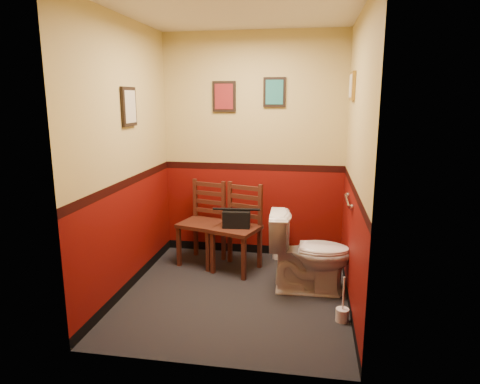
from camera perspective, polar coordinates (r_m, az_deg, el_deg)
name	(u,v)px	position (r m, az deg, el deg)	size (l,w,h in m)	color
floor	(236,294)	(4.43, -0.56, -13.43)	(2.20, 2.40, 0.00)	black
ceiling	(235,8)	(4.06, -0.64, 23.31)	(2.20, 2.40, 0.00)	silver
wall_back	(253,147)	(5.21, 1.76, 5.99)	(2.20, 2.70, 0.00)	#5A0A06
wall_front	(204,187)	(2.88, -4.84, 0.68)	(2.20, 2.70, 0.00)	#5A0A06
wall_left	(126,159)	(4.36, -15.01, 4.32)	(2.40, 2.70, 0.00)	#5A0A06
wall_right	(356,164)	(3.99, 15.19, 3.58)	(2.40, 2.70, 0.00)	#5A0A06
grab_bar	(348,201)	(4.30, 14.18, -1.16)	(0.05, 0.56, 0.06)	silver
framed_print_back_a	(224,97)	(5.21, -2.13, 12.60)	(0.28, 0.04, 0.36)	black
framed_print_back_b	(274,92)	(5.13, 4.62, 13.13)	(0.26, 0.04, 0.34)	black
framed_print_left	(129,107)	(4.41, -14.59, 10.95)	(0.04, 0.30, 0.38)	black
framed_print_right	(352,86)	(4.54, 14.73, 13.50)	(0.04, 0.34, 0.28)	olive
toilet	(310,253)	(4.41, 9.27, -8.06)	(0.46, 0.82, 0.81)	white
toilet_brush	(342,314)	(4.03, 13.48, -15.54)	(0.12, 0.12, 0.42)	silver
chair_left	(203,223)	(5.10, -4.94, -4.08)	(0.56, 0.56, 0.97)	#461F15
chair_right	(238,228)	(4.86, -0.22, -4.81)	(0.58, 0.58, 0.98)	#461F15
handbag	(236,219)	(4.79, -0.47, -3.61)	(0.32, 0.18, 0.22)	black
tp_stack	(283,244)	(5.28, 5.78, -6.94)	(0.26, 0.16, 0.45)	silver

